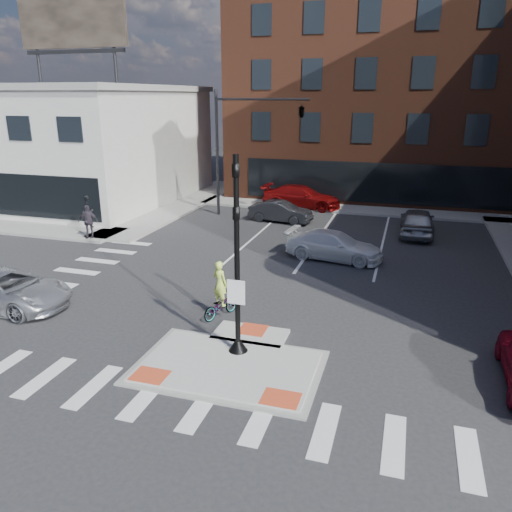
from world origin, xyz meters
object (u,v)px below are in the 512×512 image
(white_pickup, at_px, (334,246))
(pedestrian_b, at_px, (88,221))
(bg_car_red, at_px, (301,197))
(cyclist, at_px, (220,298))
(bg_car_silver, at_px, (417,222))
(pedestrian_a, at_px, (89,211))
(silver_suv, at_px, (6,289))
(bg_car_dark, at_px, (281,212))

(white_pickup, distance_m, pedestrian_b, 13.40)
(bg_car_red, xyz_separation_m, cyclist, (1.10, -18.70, -0.09))
(bg_car_silver, bearing_deg, white_pickup, 55.84)
(white_pickup, height_order, pedestrian_a, pedestrian_a)
(silver_suv, relative_size, pedestrian_a, 2.61)
(cyclist, xyz_separation_m, pedestrian_a, (-11.84, 9.20, 0.41))
(white_pickup, xyz_separation_m, bg_car_red, (-3.98, 10.83, 0.12))
(cyclist, distance_m, pedestrian_a, 15.00)
(bg_car_silver, bearing_deg, bg_car_red, -33.53)
(bg_car_red, distance_m, cyclist, 18.73)
(bg_car_dark, relative_size, pedestrian_b, 2.17)
(pedestrian_a, bearing_deg, bg_car_silver, 55.45)
(cyclist, bearing_deg, silver_suv, 33.93)
(silver_suv, bearing_deg, bg_car_dark, -20.41)
(cyclist, height_order, pedestrian_b, cyclist)
(white_pickup, height_order, cyclist, cyclist)
(silver_suv, distance_m, white_pickup, 14.39)
(white_pickup, bearing_deg, bg_car_silver, -25.78)
(pedestrian_a, bearing_deg, bg_car_red, 83.41)
(bg_car_red, relative_size, cyclist, 2.60)
(bg_car_silver, height_order, pedestrian_a, pedestrian_a)
(silver_suv, relative_size, bg_car_dark, 1.28)
(bg_car_dark, relative_size, bg_car_silver, 0.86)
(bg_car_red, bearing_deg, bg_car_dark, 176.37)
(bg_car_dark, bearing_deg, pedestrian_a, 124.14)
(bg_car_silver, height_order, pedestrian_b, pedestrian_b)
(silver_suv, relative_size, bg_car_silver, 1.10)
(silver_suv, height_order, bg_car_red, bg_car_red)
(bg_car_silver, bearing_deg, pedestrian_b, 19.89)
(pedestrian_b, bearing_deg, bg_car_silver, 2.85)
(bg_car_red, distance_m, pedestrian_b, 14.85)
(silver_suv, height_order, bg_car_dark, silver_suv)
(bg_car_dark, bearing_deg, bg_car_silver, -87.95)
(bg_car_silver, distance_m, pedestrian_b, 18.38)
(bg_car_silver, xyz_separation_m, pedestrian_a, (-18.54, -4.47, 0.34))
(silver_suv, distance_m, pedestrian_b, 9.10)
(bg_car_dark, bearing_deg, cyclist, -166.74)
(pedestrian_a, xyz_separation_m, pedestrian_b, (1.34, -2.00, -0.06))
(cyclist, distance_m, pedestrian_b, 12.74)
(silver_suv, xyz_separation_m, cyclist, (8.00, 1.54, 0.01))
(cyclist, bearing_deg, bg_car_dark, -61.06)
(silver_suv, height_order, cyclist, cyclist)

